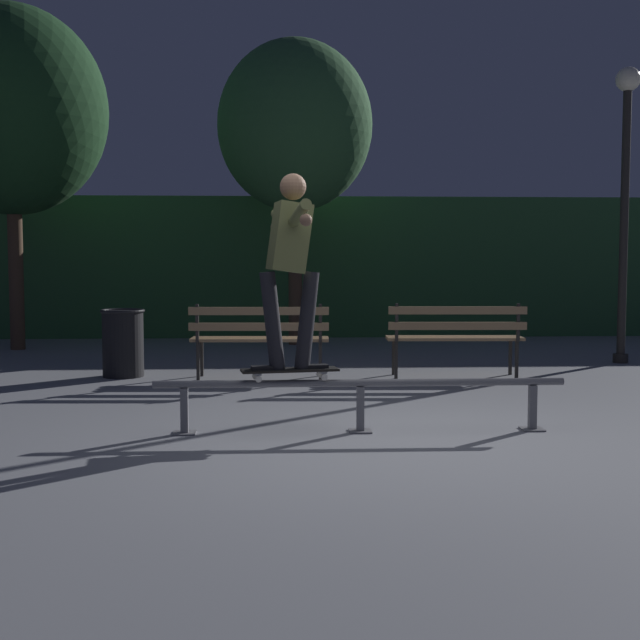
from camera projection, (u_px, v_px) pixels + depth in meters
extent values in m
plane|color=slate|center=(364.00, 440.00, 6.48)|extent=(90.00, 90.00, 0.00)
cube|color=#2D5B33|center=(313.00, 267.00, 15.23)|extent=(24.00, 1.20, 2.48)
cylinder|color=slate|center=(360.00, 383.00, 6.74)|extent=(3.33, 0.06, 0.06)
cube|color=slate|center=(184.00, 411.00, 6.68)|extent=(0.06, 0.06, 0.37)
cube|color=slate|center=(185.00, 433.00, 6.70)|extent=(0.18, 0.18, 0.01)
cube|color=slate|center=(360.00, 409.00, 6.76)|extent=(0.06, 0.06, 0.37)
cube|color=slate|center=(360.00, 431.00, 6.77)|extent=(0.18, 0.18, 0.01)
cube|color=slate|center=(533.00, 408.00, 6.83)|extent=(0.06, 0.06, 0.37)
cube|color=slate|center=(532.00, 429.00, 6.84)|extent=(0.18, 0.18, 0.01)
cube|color=black|center=(290.00, 370.00, 6.70)|extent=(0.80, 0.32, 0.02)
cube|color=black|center=(290.00, 369.00, 6.70)|extent=(0.79, 0.31, 0.00)
cube|color=#9E9EA3|center=(322.00, 371.00, 6.76)|extent=(0.08, 0.18, 0.02)
cube|color=#9E9EA3|center=(257.00, 373.00, 6.65)|extent=(0.08, 0.18, 0.02)
cylinder|color=beige|center=(324.00, 377.00, 6.69)|extent=(0.06, 0.04, 0.05)
cylinder|color=beige|center=(320.00, 374.00, 6.84)|extent=(0.06, 0.04, 0.05)
cylinder|color=beige|center=(258.00, 379.00, 6.57)|extent=(0.06, 0.04, 0.05)
cylinder|color=beige|center=(256.00, 376.00, 6.73)|extent=(0.06, 0.04, 0.05)
cube|color=black|center=(312.00, 366.00, 6.74)|extent=(0.27, 0.14, 0.03)
cube|color=black|center=(268.00, 368.00, 6.66)|extent=(0.27, 0.14, 0.03)
cylinder|color=black|center=(307.00, 320.00, 6.70)|extent=(0.22, 0.16, 0.79)
cylinder|color=black|center=(272.00, 321.00, 6.64)|extent=(0.22, 0.16, 0.79)
cube|color=brown|center=(289.00, 238.00, 6.62)|extent=(0.39, 0.41, 0.57)
cylinder|color=brown|center=(298.00, 215.00, 6.24)|extent=(0.18, 0.61, 0.21)
cylinder|color=brown|center=(281.00, 219.00, 6.98)|extent=(0.18, 0.61, 0.21)
sphere|color=brown|center=(306.00, 220.00, 5.97)|extent=(0.09, 0.09, 0.09)
sphere|color=brown|center=(276.00, 227.00, 7.26)|extent=(0.09, 0.09, 0.09)
sphere|color=brown|center=(293.00, 187.00, 6.60)|extent=(0.21, 0.21, 0.21)
cube|color=#282623|center=(320.00, 358.00, 9.93)|extent=(0.04, 0.04, 0.44)
cube|color=#282623|center=(320.00, 361.00, 9.62)|extent=(0.04, 0.04, 0.44)
cube|color=#282623|center=(320.00, 323.00, 9.54)|extent=(0.04, 0.04, 0.44)
cube|color=#282623|center=(202.00, 358.00, 9.92)|extent=(0.04, 0.04, 0.44)
cube|color=#282623|center=(198.00, 361.00, 9.61)|extent=(0.04, 0.04, 0.44)
cube|color=#282623|center=(197.00, 323.00, 9.53)|extent=(0.04, 0.04, 0.44)
cube|color=#937551|center=(261.00, 338.00, 9.89)|extent=(1.60, 0.16, 0.04)
cube|color=#937551|center=(260.00, 339.00, 9.75)|extent=(1.60, 0.16, 0.04)
cube|color=#937551|center=(259.00, 340.00, 9.61)|extent=(1.60, 0.16, 0.04)
cube|color=#937551|center=(259.00, 327.00, 9.53)|extent=(1.60, 0.11, 0.09)
cube|color=#937551|center=(259.00, 311.00, 9.52)|extent=(1.60, 0.11, 0.09)
cube|color=#282623|center=(510.00, 356.00, 10.06)|extent=(0.04, 0.04, 0.44)
cube|color=#282623|center=(517.00, 360.00, 9.74)|extent=(0.04, 0.04, 0.44)
cube|color=#282623|center=(518.00, 322.00, 9.66)|extent=(0.04, 0.04, 0.44)
cube|color=#282623|center=(393.00, 357.00, 10.04)|extent=(0.04, 0.04, 0.44)
cube|color=#282623|center=(396.00, 360.00, 9.73)|extent=(0.04, 0.04, 0.44)
cube|color=#282623|center=(397.00, 322.00, 9.65)|extent=(0.04, 0.04, 0.44)
cube|color=#937551|center=(452.00, 337.00, 10.01)|extent=(1.60, 0.16, 0.04)
cube|color=#937551|center=(454.00, 338.00, 9.87)|extent=(1.60, 0.16, 0.04)
cube|color=#937551|center=(456.00, 339.00, 9.73)|extent=(1.60, 0.16, 0.04)
cube|color=#937551|center=(458.00, 326.00, 9.65)|extent=(1.60, 0.11, 0.09)
cube|color=#937551|center=(458.00, 310.00, 9.64)|extent=(1.60, 0.11, 0.09)
cylinder|color=#4C3828|center=(295.00, 269.00, 13.50)|extent=(0.22, 0.22, 2.46)
ellipsoid|color=#2D5B33|center=(295.00, 126.00, 13.33)|extent=(2.47, 2.47, 2.72)
cylinder|color=#4C3828|center=(16.00, 271.00, 12.75)|extent=(0.22, 0.22, 2.41)
ellipsoid|color=#193D1E|center=(12.00, 110.00, 12.57)|extent=(2.85, 2.85, 3.14)
cylinder|color=#282623|center=(624.00, 228.00, 11.08)|extent=(0.11, 0.11, 3.60)
sphere|color=#F2EACC|center=(628.00, 79.00, 10.94)|extent=(0.32, 0.32, 0.32)
cylinder|color=#282623|center=(620.00, 358.00, 11.21)|extent=(0.20, 0.20, 0.12)
cylinder|color=black|center=(123.00, 344.00, 9.88)|extent=(0.48, 0.48, 0.78)
torus|color=black|center=(122.00, 311.00, 9.85)|extent=(0.52, 0.52, 0.04)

